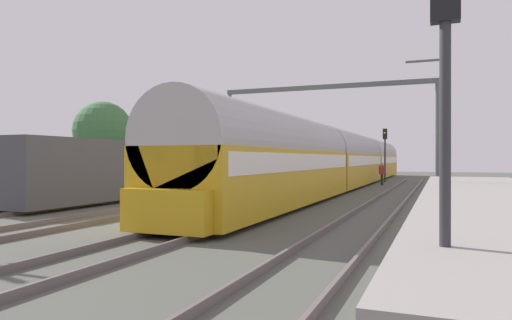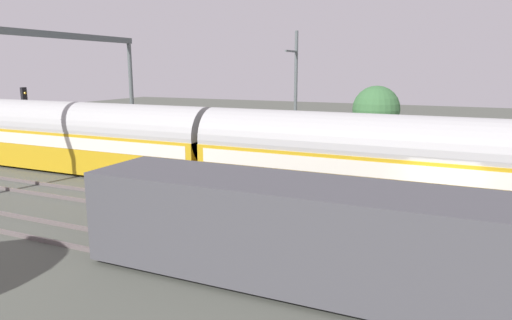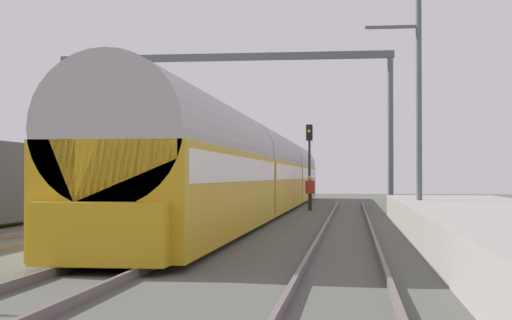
# 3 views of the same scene
# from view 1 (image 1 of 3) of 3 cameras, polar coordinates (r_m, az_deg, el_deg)

# --- Properties ---
(ground) EXTENTS (120.00, 120.00, 0.00)m
(ground) POSITION_cam_1_polar(r_m,az_deg,el_deg) (17.79, -6.98, -6.36)
(ground) COLOR #4F5249
(track_far_west) EXTENTS (1.52, 60.00, 0.16)m
(track_far_west) POSITION_cam_1_polar(r_m,az_deg,el_deg) (21.47, -21.85, -5.03)
(track_far_west) COLOR #625857
(track_far_west) RESTS_ON ground
(track_west) EXTENTS (1.51, 60.00, 0.16)m
(track_west) POSITION_cam_1_polar(r_m,az_deg,el_deg) (18.86, -12.58, -5.74)
(track_west) COLOR #625857
(track_west) RESTS_ON ground
(track_east) EXTENTS (1.51, 60.00, 0.16)m
(track_east) POSITION_cam_1_polar(r_m,az_deg,el_deg) (16.89, -0.72, -6.43)
(track_east) COLOR #625857
(track_east) RESTS_ON ground
(track_far_east) EXTENTS (1.52, 60.00, 0.16)m
(track_far_east) POSITION_cam_1_polar(r_m,az_deg,el_deg) (15.79, 13.51, -6.89)
(track_far_east) COLOR #625857
(track_far_east) RESTS_ON ground
(platform) EXTENTS (4.40, 28.00, 0.90)m
(platform) POSITION_cam_1_polar(r_m,az_deg,el_deg) (17.66, 26.86, -4.95)
(platform) COLOR gray
(platform) RESTS_ON ground
(passenger_train) EXTENTS (2.93, 49.20, 3.82)m
(passenger_train) POSITION_cam_1_polar(r_m,az_deg,el_deg) (35.11, 11.15, 0.09)
(passenger_train) COLOR gold
(passenger_train) RESTS_ON ground
(freight_car) EXTENTS (2.80, 13.00, 2.70)m
(freight_car) POSITION_cam_1_polar(r_m,az_deg,el_deg) (23.66, -16.85, -1.17)
(freight_car) COLOR #47474C
(freight_car) RESTS_ON ground
(person_crossing) EXTENTS (0.46, 0.39, 1.73)m
(person_crossing) POSITION_cam_1_polar(r_m,az_deg,el_deg) (36.96, 15.14, -1.38)
(person_crossing) COLOR black
(person_crossing) RESTS_ON ground
(railway_signal_near) EXTENTS (0.36, 0.30, 4.66)m
(railway_signal_near) POSITION_cam_1_polar(r_m,az_deg,el_deg) (6.47, 22.13, 8.90)
(railway_signal_near) COLOR #2D2D33
(railway_signal_near) RESTS_ON ground
(railway_signal_far) EXTENTS (0.36, 0.30, 4.62)m
(railway_signal_far) POSITION_cam_1_polar(r_m,az_deg,el_deg) (41.79, 15.49, 1.48)
(railway_signal_far) COLOR #2D2D33
(railway_signal_far) RESTS_ON ground
(catenary_gantry) EXTENTS (16.90, 0.28, 7.86)m
(catenary_gantry) POSITION_cam_1_polar(r_m,az_deg,el_deg) (37.32, 8.44, 6.17)
(catenary_gantry) COLOR #545E5F
(catenary_gantry) RESTS_ON ground
(catenary_pole_east_mid) EXTENTS (1.90, 0.20, 8.00)m
(catenary_pole_east_mid) POSITION_cam_1_polar(r_m,az_deg,el_deg) (24.29, 21.96, 5.18)
(catenary_pole_east_mid) COLOR #545E5F
(catenary_pole_east_mid) RESTS_ON ground
(tree_west_background) EXTENTS (4.56, 4.56, 6.48)m
(tree_west_background) POSITION_cam_1_polar(r_m,az_deg,el_deg) (38.36, -18.20, 3.40)
(tree_west_background) COLOR #4C3826
(tree_west_background) RESTS_ON ground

